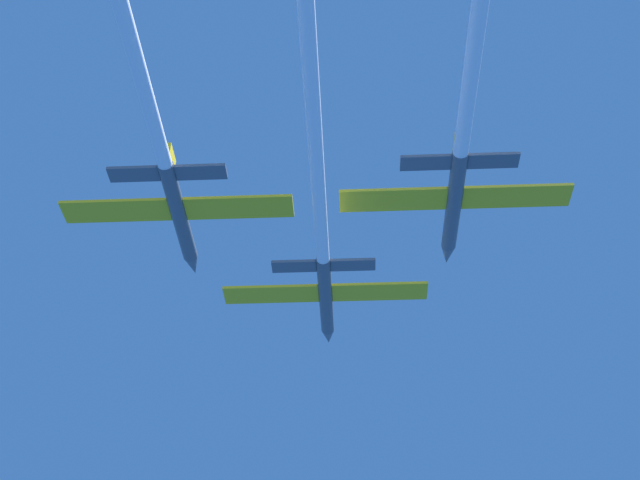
# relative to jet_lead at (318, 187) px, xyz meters

# --- Properties ---
(jet_lead) EXTENTS (19.64, 58.20, 3.25)m
(jet_lead) POSITION_rel_jet_lead_xyz_m (0.00, 0.00, 0.00)
(jet_lead) COLOR #4C5660
(jet_left_wing) EXTENTS (19.64, 60.16, 3.25)m
(jet_left_wing) POSITION_rel_jet_lead_xyz_m (-12.03, -13.81, 0.06)
(jet_left_wing) COLOR #4C5660
(jet_right_wing) EXTENTS (19.64, 66.65, 3.25)m
(jet_right_wing) POSITION_rel_jet_lead_xyz_m (11.49, -15.97, 1.07)
(jet_right_wing) COLOR #4C5660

